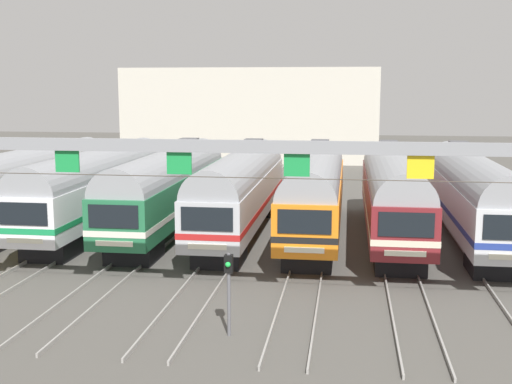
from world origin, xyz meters
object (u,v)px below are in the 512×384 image
(commuter_train_maroon, at_px, (392,191))
(commuter_train_stainless, at_px, (241,188))
(catenary_gantry, at_px, (179,168))
(yard_signal_mast, at_px, (229,278))
(commuter_train_yellow, at_px, (30,183))
(commuter_train_orange, at_px, (315,189))
(commuter_train_silver, at_px, (472,193))
(commuter_train_white, at_px, (98,185))
(commuter_train_green, at_px, (169,186))

(commuter_train_maroon, bearing_deg, commuter_train_stainless, 180.00)
(catenary_gantry, xyz_separation_m, yard_signal_mast, (2.10, -1.82, -3.44))
(commuter_train_yellow, xyz_separation_m, catenary_gantry, (12.58, -13.49, 2.76))
(commuter_train_orange, bearing_deg, yard_signal_mast, -97.80)
(commuter_train_silver, xyz_separation_m, yard_signal_mast, (-10.48, -15.32, -0.69))
(commuter_train_silver, bearing_deg, commuter_train_white, -179.99)
(commuter_train_stainless, height_order, commuter_train_maroon, same)
(commuter_train_green, bearing_deg, commuter_train_stainless, 0.00)
(commuter_train_maroon, height_order, catenary_gantry, catenary_gantry)
(commuter_train_maroon, relative_size, commuter_train_silver, 1.00)
(commuter_train_yellow, bearing_deg, commuter_train_orange, 0.01)
(commuter_train_silver, bearing_deg, commuter_train_green, 180.00)
(commuter_train_green, distance_m, commuter_train_stainless, 4.19)
(commuter_train_white, relative_size, yard_signal_mast, 6.32)
(commuter_train_orange, relative_size, commuter_train_maroon, 1.00)
(commuter_train_green, bearing_deg, yard_signal_mast, -67.67)
(commuter_train_white, xyz_separation_m, commuter_train_stainless, (8.39, 0.00, 0.00))
(commuter_train_green, distance_m, commuter_train_maroon, 12.58)
(commuter_train_silver, xyz_separation_m, catenary_gantry, (-12.58, -13.50, 2.76))
(commuter_train_yellow, height_order, commuter_train_green, commuter_train_green)
(commuter_train_white, xyz_separation_m, commuter_train_silver, (20.97, 0.00, 0.00))
(commuter_train_yellow, height_order, catenary_gantry, catenary_gantry)
(commuter_train_yellow, distance_m, commuter_train_white, 4.19)
(commuter_train_stainless, height_order, commuter_train_orange, same)
(commuter_train_white, bearing_deg, commuter_train_yellow, 180.00)
(commuter_train_white, bearing_deg, commuter_train_stainless, 0.03)
(commuter_train_white, height_order, commuter_train_stainless, commuter_train_stainless)
(commuter_train_orange, bearing_deg, commuter_train_yellow, -179.99)
(commuter_train_white, xyz_separation_m, yard_signal_mast, (10.48, -15.31, -0.69))
(yard_signal_mast, bearing_deg, commuter_train_green, 112.33)
(commuter_train_yellow, bearing_deg, commuter_train_silver, 0.01)
(commuter_train_orange, height_order, catenary_gantry, catenary_gantry)
(commuter_train_green, distance_m, yard_signal_mast, 16.57)
(yard_signal_mast, bearing_deg, commuter_train_yellow, 133.79)
(commuter_train_stainless, bearing_deg, commuter_train_white, -179.97)
(commuter_train_stainless, height_order, catenary_gantry, catenary_gantry)
(commuter_train_maroon, relative_size, catenary_gantry, 0.59)
(commuter_train_maroon, bearing_deg, catenary_gantry, -121.85)
(commuter_train_yellow, xyz_separation_m, yard_signal_mast, (14.68, -15.31, -0.69))
(commuter_train_yellow, height_order, commuter_train_maroon, commuter_train_maroon)
(commuter_train_white, height_order, catenary_gantry, catenary_gantry)
(catenary_gantry, bearing_deg, commuter_train_white, 121.86)
(commuter_train_yellow, distance_m, catenary_gantry, 18.65)
(commuter_train_maroon, height_order, commuter_train_silver, same)
(commuter_train_silver, bearing_deg, commuter_train_stainless, 180.00)
(commuter_train_stainless, bearing_deg, commuter_train_orange, 0.00)
(commuter_train_silver, distance_m, catenary_gantry, 18.66)
(commuter_train_white, distance_m, commuter_train_stainless, 8.39)
(commuter_train_white, bearing_deg, yard_signal_mast, -55.60)
(commuter_train_stainless, distance_m, commuter_train_silver, 12.58)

